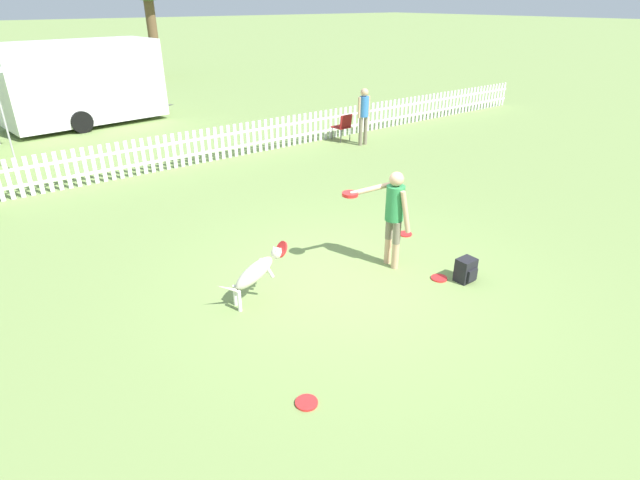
{
  "coord_description": "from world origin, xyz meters",
  "views": [
    {
      "loc": [
        -4.4,
        -4.99,
        3.84
      ],
      "look_at": [
        -0.54,
        0.11,
        0.74
      ],
      "focal_mm": 28.0,
      "sensor_mm": 36.0,
      "label": 1
    }
  ],
  "objects_px": {
    "frisbee_near_dog": "(307,403)",
    "spectator_standing": "(364,111)",
    "frisbee_near_handler": "(405,234)",
    "handler_person": "(392,209)",
    "folding_chair_blue_left": "(343,125)",
    "leaping_dog": "(257,271)",
    "equipment_trailer": "(82,82)",
    "backpack_on_grass": "(466,270)",
    "frisbee_midfield": "(439,278)"
  },
  "relations": [
    {
      "from": "backpack_on_grass",
      "to": "equipment_trailer",
      "type": "relative_size",
      "value": 0.06
    },
    {
      "from": "leaping_dog",
      "to": "frisbee_near_handler",
      "type": "relative_size",
      "value": 4.3
    },
    {
      "from": "frisbee_near_dog",
      "to": "equipment_trailer",
      "type": "height_order",
      "value": "equipment_trailer"
    },
    {
      "from": "backpack_on_grass",
      "to": "frisbee_midfield",
      "type": "bearing_deg",
      "value": 135.33
    },
    {
      "from": "frisbee_near_dog",
      "to": "frisbee_midfield",
      "type": "distance_m",
      "value": 3.25
    },
    {
      "from": "leaping_dog",
      "to": "frisbee_near_handler",
      "type": "xyz_separation_m",
      "value": [
        3.26,
        0.33,
        -0.48
      ]
    },
    {
      "from": "backpack_on_grass",
      "to": "frisbee_near_handler",
      "type": "bearing_deg",
      "value": 74.46
    },
    {
      "from": "frisbee_near_dog",
      "to": "spectator_standing",
      "type": "height_order",
      "value": "spectator_standing"
    },
    {
      "from": "leaping_dog",
      "to": "equipment_trailer",
      "type": "xyz_separation_m",
      "value": [
        1.09,
        13.0,
        0.9
      ]
    },
    {
      "from": "frisbee_midfield",
      "to": "equipment_trailer",
      "type": "height_order",
      "value": "equipment_trailer"
    },
    {
      "from": "frisbee_midfield",
      "to": "spectator_standing",
      "type": "bearing_deg",
      "value": 57.13
    },
    {
      "from": "frisbee_near_dog",
      "to": "spectator_standing",
      "type": "distance_m",
      "value": 10.5
    },
    {
      "from": "handler_person",
      "to": "leaping_dog",
      "type": "relative_size",
      "value": 1.5
    },
    {
      "from": "frisbee_near_dog",
      "to": "handler_person",
      "type": "bearing_deg",
      "value": 30.67
    },
    {
      "from": "backpack_on_grass",
      "to": "frisbee_near_dog",
      "type": "bearing_deg",
      "value": -169.5
    },
    {
      "from": "handler_person",
      "to": "spectator_standing",
      "type": "relative_size",
      "value": 0.97
    },
    {
      "from": "leaping_dog",
      "to": "equipment_trailer",
      "type": "relative_size",
      "value": 0.18
    },
    {
      "from": "equipment_trailer",
      "to": "backpack_on_grass",
      "type": "bearing_deg",
      "value": -90.22
    },
    {
      "from": "frisbee_near_handler",
      "to": "equipment_trailer",
      "type": "xyz_separation_m",
      "value": [
        -2.17,
        12.67,
        1.38
      ]
    },
    {
      "from": "folding_chair_blue_left",
      "to": "handler_person",
      "type": "bearing_deg",
      "value": 52.1
    },
    {
      "from": "leaping_dog",
      "to": "spectator_standing",
      "type": "distance_m",
      "value": 8.68
    },
    {
      "from": "frisbee_midfield",
      "to": "equipment_trailer",
      "type": "xyz_separation_m",
      "value": [
        -1.43,
        14.1,
        1.38
      ]
    },
    {
      "from": "frisbee_near_dog",
      "to": "equipment_trailer",
      "type": "relative_size",
      "value": 0.04
    },
    {
      "from": "folding_chair_blue_left",
      "to": "spectator_standing",
      "type": "xyz_separation_m",
      "value": [
        0.21,
        -0.65,
        0.49
      ]
    },
    {
      "from": "handler_person",
      "to": "equipment_trailer",
      "type": "distance_m",
      "value": 13.38
    },
    {
      "from": "frisbee_near_handler",
      "to": "frisbee_midfield",
      "type": "distance_m",
      "value": 1.61
    },
    {
      "from": "handler_person",
      "to": "frisbee_near_dog",
      "type": "relative_size",
      "value": 6.43
    },
    {
      "from": "backpack_on_grass",
      "to": "spectator_standing",
      "type": "distance_m",
      "value": 7.91
    },
    {
      "from": "handler_person",
      "to": "folding_chair_blue_left",
      "type": "relative_size",
      "value": 1.93
    },
    {
      "from": "handler_person",
      "to": "frisbee_near_dog",
      "type": "xyz_separation_m",
      "value": [
        -2.82,
        -1.67,
        -0.95
      ]
    },
    {
      "from": "folding_chair_blue_left",
      "to": "spectator_standing",
      "type": "distance_m",
      "value": 0.84
    },
    {
      "from": "frisbee_near_handler",
      "to": "backpack_on_grass",
      "type": "xyz_separation_m",
      "value": [
        -0.47,
        -1.7,
        0.17
      ]
    },
    {
      "from": "spectator_standing",
      "to": "leaping_dog",
      "type": "bearing_deg",
      "value": 41.67
    },
    {
      "from": "leaping_dog",
      "to": "frisbee_near_dog",
      "type": "relative_size",
      "value": 4.3
    },
    {
      "from": "handler_person",
      "to": "frisbee_near_dog",
      "type": "distance_m",
      "value": 3.41
    },
    {
      "from": "frisbee_near_handler",
      "to": "backpack_on_grass",
      "type": "relative_size",
      "value": 0.66
    },
    {
      "from": "equipment_trailer",
      "to": "frisbee_near_handler",
      "type": "bearing_deg",
      "value": -87.24
    },
    {
      "from": "frisbee_near_handler",
      "to": "spectator_standing",
      "type": "height_order",
      "value": "spectator_standing"
    },
    {
      "from": "handler_person",
      "to": "frisbee_midfield",
      "type": "distance_m",
      "value": 1.27
    },
    {
      "from": "handler_person",
      "to": "folding_chair_blue_left",
      "type": "xyz_separation_m",
      "value": [
        4.33,
        6.42,
        -0.48
      ]
    },
    {
      "from": "frisbee_near_dog",
      "to": "frisbee_midfield",
      "type": "relative_size",
      "value": 1.0
    },
    {
      "from": "frisbee_near_handler",
      "to": "folding_chair_blue_left",
      "type": "distance_m",
      "value": 6.64
    },
    {
      "from": "handler_person",
      "to": "equipment_trailer",
      "type": "relative_size",
      "value": 0.27
    },
    {
      "from": "frisbee_midfield",
      "to": "spectator_standing",
      "type": "relative_size",
      "value": 0.15
    },
    {
      "from": "leaping_dog",
      "to": "backpack_on_grass",
      "type": "distance_m",
      "value": 3.12
    },
    {
      "from": "spectator_standing",
      "to": "equipment_trailer",
      "type": "distance_m",
      "value": 9.45
    },
    {
      "from": "backpack_on_grass",
      "to": "equipment_trailer",
      "type": "bearing_deg",
      "value": 96.74
    },
    {
      "from": "frisbee_near_dog",
      "to": "spectator_standing",
      "type": "xyz_separation_m",
      "value": [
        7.35,
        7.43,
        0.95
      ]
    },
    {
      "from": "folding_chair_blue_left",
      "to": "spectator_standing",
      "type": "relative_size",
      "value": 0.5
    },
    {
      "from": "handler_person",
      "to": "frisbee_near_handler",
      "type": "xyz_separation_m",
      "value": [
        1.05,
        0.66,
        -0.95
      ]
    }
  ]
}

